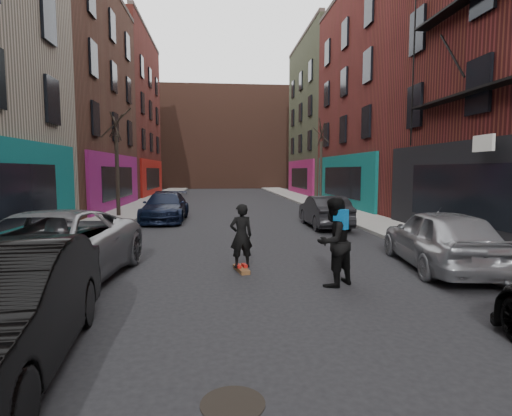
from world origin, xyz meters
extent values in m
cube|color=gray|center=(-6.25, 30.00, 0.07)|extent=(2.50, 84.00, 0.13)
cube|color=gray|center=(6.25, 30.00, 0.07)|extent=(2.50, 84.00, 0.13)
cube|color=#44291D|center=(13.50, 16.00, 8.00)|extent=(12.00, 56.00, 16.00)
cube|color=#47281E|center=(0.00, 56.00, 7.00)|extent=(40.00, 10.00, 14.00)
imported|color=gray|center=(-4.60, 5.16, 0.81)|extent=(3.17, 6.03, 1.62)
imported|color=black|center=(-3.55, 16.29, 0.71)|extent=(2.05, 4.89, 1.41)
imported|color=#94969C|center=(4.60, 6.03, 0.77)|extent=(2.42, 4.75, 1.55)
imported|color=black|center=(3.64, 13.53, 0.69)|extent=(1.49, 4.22, 1.39)
cube|color=brown|center=(-0.44, 6.21, 0.05)|extent=(0.39, 0.83, 0.10)
imported|color=black|center=(-0.44, 6.21, 0.89)|extent=(0.64, 0.50, 1.57)
imported|color=black|center=(1.46, 4.80, 0.96)|extent=(1.18, 1.13, 1.91)
cube|color=#0C62AD|center=(1.56, 4.65, 1.46)|extent=(0.29, 0.33, 0.42)
cylinder|color=black|center=(-0.87, 0.60, 0.01)|extent=(0.82, 0.82, 0.01)
camera|label=1|loc=(-1.01, -3.44, 2.48)|focal=28.00mm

